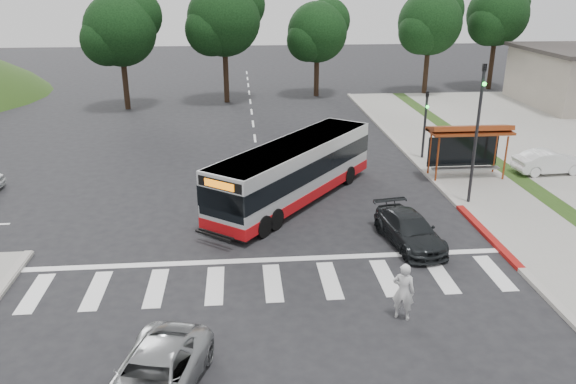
{
  "coord_description": "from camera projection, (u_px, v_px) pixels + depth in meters",
  "views": [
    {
      "loc": [
        -0.98,
        -22.09,
        9.88
      ],
      "look_at": [
        0.94,
        -0.38,
        1.6
      ],
      "focal_mm": 35.0,
      "sensor_mm": 36.0,
      "label": 1
    }
  ],
  "objects": [
    {
      "name": "silver_suv_south",
      "position": [
        153.0,
        379.0,
        13.88
      ],
      "size": [
        3.06,
        4.79,
        1.23
      ],
      "primitive_type": "imported",
      "rotation": [
        0.0,
        0.0,
        -0.25
      ],
      "color": "#929596",
      "rests_on": "ground"
    },
    {
      "name": "curb_east",
      "position": [
        414.0,
        161.0,
        32.32
      ],
      "size": [
        0.3,
        40.0,
        0.15
      ],
      "primitive_type": "cube",
      "color": "#9E9991",
      "rests_on": "ground"
    },
    {
      "name": "pedestrian",
      "position": [
        404.0,
        291.0,
        17.16
      ],
      "size": [
        0.82,
        0.71,
        1.88
      ],
      "primitive_type": "imported",
      "rotation": [
        0.0,
        0.0,
        2.67
      ],
      "color": "silver",
      "rests_on": "ground"
    },
    {
      "name": "curb_east_red",
      "position": [
        487.0,
        234.0,
        23.01
      ],
      "size": [
        0.32,
        6.0,
        0.15
      ],
      "primitive_type": "cube",
      "color": "maroon",
      "rests_on": "ground"
    },
    {
      "name": "crosswalk_ladder",
      "position": [
        273.0,
        283.0,
        19.5
      ],
      "size": [
        18.0,
        2.6,
        0.01
      ],
      "primitive_type": "cube",
      "color": "silver",
      "rests_on": "ground"
    },
    {
      "name": "ground",
      "position": [
        266.0,
        224.0,
        24.16
      ],
      "size": [
        140.0,
        140.0,
        0.0
      ],
      "primitive_type": "plane",
      "color": "black",
      "rests_on": "ground"
    },
    {
      "name": "tree_north_c",
      "position": [
        121.0,
        29.0,
        43.52
      ],
      "size": [
        6.16,
        5.74,
        9.3
      ],
      "color": "black",
      "rests_on": "ground"
    },
    {
      "name": "parked_car_1",
      "position": [
        549.0,
        162.0,
        30.02
      ],
      "size": [
        3.85,
        1.56,
        1.24
      ],
      "primitive_type": "imported",
      "rotation": [
        0.0,
        0.0,
        1.64
      ],
      "color": "white",
      "rests_on": "parking_lot"
    },
    {
      "name": "tree_ne_a",
      "position": [
        431.0,
        22.0,
        49.34
      ],
      "size": [
        6.16,
        5.74,
        9.3
      ],
      "color": "black",
      "rests_on": "parking_lot"
    },
    {
      "name": "dark_sedan",
      "position": [
        409.0,
        230.0,
        22.17
      ],
      "size": [
        2.35,
        4.41,
        1.22
      ],
      "primitive_type": "imported",
      "rotation": [
        0.0,
        0.0,
        0.16
      ],
      "color": "black",
      "rests_on": "ground"
    },
    {
      "name": "sidewalk_east",
      "position": [
        448.0,
        160.0,
        32.49
      ],
      "size": [
        4.0,
        40.0,
        0.12
      ],
      "primitive_type": "cube",
      "color": "gray",
      "rests_on": "ground"
    },
    {
      "name": "tree_north_a",
      "position": [
        225.0,
        18.0,
        45.82
      ],
      "size": [
        6.6,
        6.15,
        10.17
      ],
      "color": "black",
      "rests_on": "ground"
    },
    {
      "name": "transit_bus",
      "position": [
        294.0,
        173.0,
        26.28
      ],
      "size": [
        8.52,
        10.0,
        2.8
      ],
      "primitive_type": null,
      "rotation": [
        0.0,
        0.0,
        -0.66
      ],
      "color": "silver",
      "rests_on": "ground"
    },
    {
      "name": "traffic_signal_ne_tall",
      "position": [
        478.0,
        123.0,
        24.96
      ],
      "size": [
        0.18,
        0.37,
        6.5
      ],
      "color": "black",
      "rests_on": "ground"
    },
    {
      "name": "bus_shelter",
      "position": [
        469.0,
        135.0,
        28.97
      ],
      "size": [
        4.2,
        1.6,
        2.86
      ],
      "color": "#8D3917",
      "rests_on": "sidewalk_east"
    },
    {
      "name": "tree_north_b",
      "position": [
        318.0,
        31.0,
        48.78
      ],
      "size": [
        5.72,
        5.33,
        8.43
      ],
      "color": "black",
      "rests_on": "ground"
    },
    {
      "name": "tree_ne_b",
      "position": [
        498.0,
        14.0,
        51.59
      ],
      "size": [
        6.16,
        5.74,
        10.02
      ],
      "color": "black",
      "rests_on": "ground"
    },
    {
      "name": "traffic_signal_ne_short",
      "position": [
        425.0,
        118.0,
        31.98
      ],
      "size": [
        0.18,
        0.37,
        4.0
      ],
      "color": "black",
      "rests_on": "ground"
    }
  ]
}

